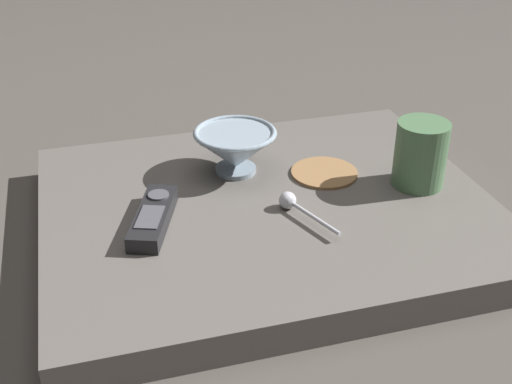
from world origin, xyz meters
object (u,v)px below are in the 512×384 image
Objects in this scene: teaspoon at (292,203)px; tv_remote_near at (153,217)px; coffee_mug at (420,154)px; cereal_bowl at (235,149)px; drink_coaster at (324,173)px.

tv_remote_near is (0.20, -0.02, -0.00)m from teaspoon.
cereal_bowl is at bearing -24.10° from coffee_mug.
cereal_bowl is 1.12× the size of teaspoon.
cereal_bowl is 0.15m from teaspoon.
tv_remote_near is at bearing 39.15° from cereal_bowl.
coffee_mug is 0.42m from tv_remote_near.
drink_coaster is at bearing -132.77° from teaspoon.
coffee_mug is at bearing -179.27° from tv_remote_near.
coffee_mug is at bearing 155.90° from cereal_bowl.
tv_remote_near is at bearing -5.30° from teaspoon.
cereal_bowl is 1.24× the size of drink_coaster.
cereal_bowl reaches higher than tv_remote_near.
tv_remote_near is at bearing 14.65° from drink_coaster.
drink_coaster is (-0.09, -0.09, -0.01)m from teaspoon.
coffee_mug is at bearing -173.66° from teaspoon.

